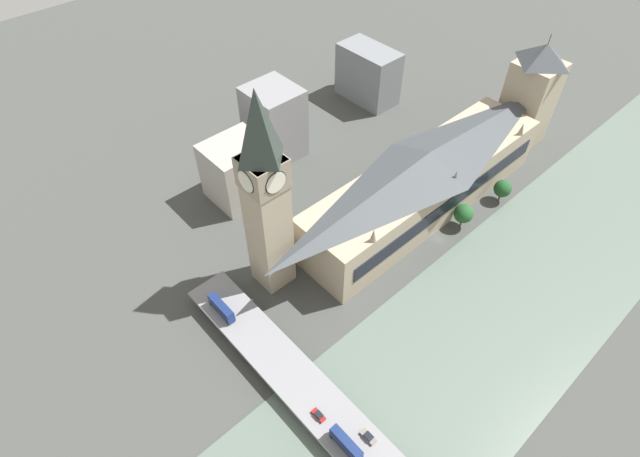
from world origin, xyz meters
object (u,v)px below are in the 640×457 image
(victoria_tower, at_px, (530,95))
(parliament_hall, at_px, (425,181))
(double_decker_bus_mid, at_px, (221,308))
(clock_tower, at_px, (265,195))
(car_northbound_mid, at_px, (319,415))
(car_southbound_extra, at_px, (368,437))
(road_bridge, at_px, (360,448))
(double_decker_bus_lead, at_px, (346,444))

(victoria_tower, bearing_deg, parliament_hall, 90.05)
(double_decker_bus_mid, bearing_deg, clock_tower, -81.75)
(clock_tower, xyz_separation_m, car_northbound_mid, (-48.42, 22.88, -33.17))
(victoria_tower, relative_size, double_decker_bus_mid, 4.41)
(car_northbound_mid, bearing_deg, double_decker_bus_mid, 0.28)
(double_decker_bus_mid, height_order, car_northbound_mid, double_decker_bus_mid)
(victoria_tower, bearing_deg, car_northbound_mid, 103.34)
(car_northbound_mid, xyz_separation_m, car_southbound_extra, (-12.99, -5.76, 0.01))
(road_bridge, relative_size, double_decker_bus_lead, 14.12)
(victoria_tower, xyz_separation_m, double_decker_bus_mid, (8.37, 155.02, -15.19))
(car_southbound_extra, bearing_deg, double_decker_bus_mid, 5.88)
(parliament_hall, height_order, road_bridge, parliament_hall)
(clock_tower, height_order, double_decker_bus_mid, clock_tower)
(double_decker_bus_lead, bearing_deg, double_decker_bus_mid, -0.13)
(clock_tower, bearing_deg, road_bridge, 161.74)
(parliament_hall, bearing_deg, victoria_tower, -89.95)
(parliament_hall, relative_size, clock_tower, 1.49)
(road_bridge, xyz_separation_m, car_northbound_mid, (13.23, 2.54, 1.61))
(parliament_hall, bearing_deg, double_decker_bus_lead, 118.47)
(parliament_hall, height_order, car_southbound_extra, parliament_hall)
(double_decker_bus_mid, bearing_deg, victoria_tower, -93.09)
(clock_tower, distance_m, double_decker_bus_lead, 70.88)
(double_decker_bus_lead, relative_size, double_decker_bus_mid, 0.92)
(car_northbound_mid, height_order, car_southbound_extra, car_southbound_extra)
(clock_tower, bearing_deg, double_decker_bus_mid, 98.25)
(double_decker_bus_lead, xyz_separation_m, car_southbound_extra, (-2.18, -6.11, -1.92))
(parliament_hall, bearing_deg, clock_tower, 79.62)
(parliament_hall, distance_m, double_decker_bus_mid, 88.02)
(road_bridge, relative_size, double_decker_bus_mid, 12.97)
(road_bridge, bearing_deg, double_decker_bus_lead, 50.03)
(parliament_hall, distance_m, car_southbound_extra, 95.70)
(parliament_hall, distance_m, clock_tower, 69.94)
(victoria_tower, bearing_deg, clock_tower, 84.92)
(double_decker_bus_mid, distance_m, car_northbound_mid, 45.12)
(clock_tower, relative_size, victoria_tower, 1.50)
(car_southbound_extra, bearing_deg, parliament_hall, -58.63)
(road_bridge, height_order, car_northbound_mid, car_northbound_mid)
(victoria_tower, bearing_deg, road_bridge, 108.16)
(road_bridge, height_order, car_southbound_extra, car_southbound_extra)
(parliament_hall, relative_size, car_northbound_mid, 25.96)
(double_decker_bus_lead, relative_size, car_northbound_mid, 2.42)
(car_northbound_mid, bearing_deg, car_southbound_extra, -156.07)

